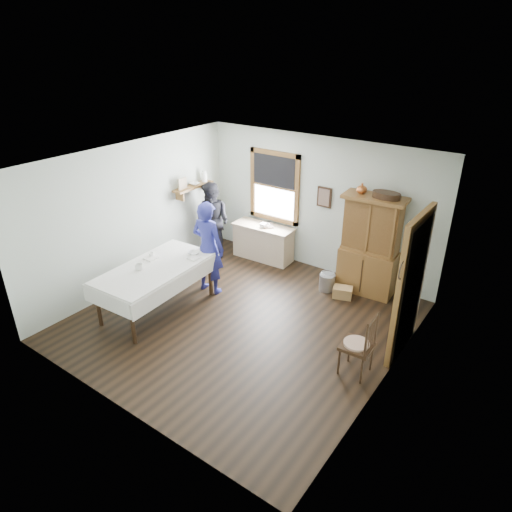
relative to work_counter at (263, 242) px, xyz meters
The scene contains 20 objects.
room 2.63m from the work_counter, 63.74° to the right, with size 5.01×5.01×2.70m.
window 1.29m from the work_counter, 73.45° to the left, with size 1.18×0.07×1.48m.
doorway 3.86m from the work_counter, 20.76° to the right, with size 0.09×1.14×2.22m.
wall_shelf 1.88m from the work_counter, 153.13° to the right, with size 0.24×1.00×0.44m.
framed_picture 1.72m from the work_counter, 12.33° to the left, with size 0.30×0.04×0.40m, color #312111.
rug_beater 4.22m from the work_counter, 28.17° to the right, with size 0.27×0.27×0.01m, color black.
work_counter is the anchor object (origin of this frame).
china_hutch 2.43m from the work_counter, ahead, with size 1.10×0.52×1.87m, color brown.
dining_table 2.76m from the work_counter, 96.82° to the right, with size 1.10×2.10×0.84m, color white.
spindle_chair 3.92m from the work_counter, 35.61° to the right, with size 0.46×0.46×1.01m, color #312111.
pail 1.82m from the work_counter, 13.13° to the right, with size 0.30×0.30×0.32m, color #9B9EA3.
wicker_basket 2.19m from the work_counter, 12.92° to the right, with size 0.35×0.24×0.20m, color #AC7A4E.
woman_blue 1.77m from the work_counter, 90.99° to the right, with size 0.60×0.39×1.64m, color navy.
figure_dark 1.14m from the work_counter, 149.77° to the right, with size 0.74×0.58×1.52m, color black.
table_cup_a 3.05m from the work_counter, 98.53° to the right, with size 0.14×0.14×0.11m, color white.
table_cup_b 2.65m from the work_counter, 104.47° to the right, with size 0.09×0.09×0.09m, color white.
table_bowl 2.07m from the work_counter, 93.51° to the right, with size 0.22×0.22×0.05m, color white.
counter_book 0.39m from the work_counter, 74.04° to the right, with size 0.18×0.24×0.02m, color #745C4D.
counter_bowl 0.41m from the work_counter, 15.51° to the right, with size 0.19×0.19×0.06m, color white.
shelf_bowl 1.89m from the work_counter, 153.56° to the right, with size 0.22×0.22×0.05m, color white.
Camera 1 is at (3.97, -5.11, 4.38)m, focal length 32.00 mm.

